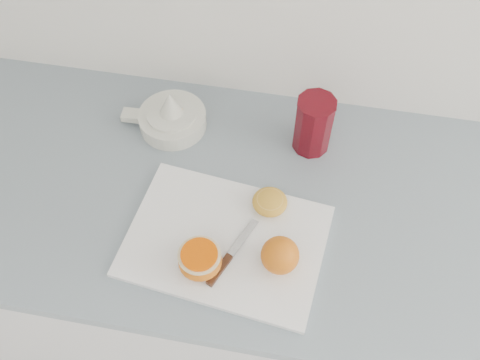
{
  "coord_description": "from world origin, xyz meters",
  "views": [
    {
      "loc": [
        0.01,
        1.09,
        1.84
      ],
      "look_at": [
        -0.09,
        1.69,
        0.96
      ],
      "focal_mm": 40.0,
      "sensor_mm": 36.0,
      "label": 1
    }
  ],
  "objects_px": {
    "citrus_juicer": "(171,117)",
    "red_tumbler": "(313,126)",
    "cutting_board": "(226,241)",
    "half_orange": "(200,260)",
    "counter": "(220,277)"
  },
  "relations": [
    {
      "from": "cutting_board",
      "to": "red_tumbler",
      "type": "relative_size",
      "value": 2.76
    },
    {
      "from": "half_orange",
      "to": "counter",
      "type": "bearing_deg",
      "value": 94.77
    },
    {
      "from": "half_orange",
      "to": "red_tumbler",
      "type": "relative_size",
      "value": 0.6
    },
    {
      "from": "counter",
      "to": "cutting_board",
      "type": "height_order",
      "value": "cutting_board"
    },
    {
      "from": "counter",
      "to": "half_orange",
      "type": "distance_m",
      "value": 0.52
    },
    {
      "from": "cutting_board",
      "to": "citrus_juicer",
      "type": "relative_size",
      "value": 1.97
    },
    {
      "from": "cutting_board",
      "to": "red_tumbler",
      "type": "xyz_separation_m",
      "value": [
        0.14,
        0.28,
        0.06
      ]
    },
    {
      "from": "citrus_juicer",
      "to": "counter",
      "type": "bearing_deg",
      "value": -50.96
    },
    {
      "from": "cutting_board",
      "to": "half_orange",
      "type": "height_order",
      "value": "half_orange"
    },
    {
      "from": "red_tumbler",
      "to": "citrus_juicer",
      "type": "bearing_deg",
      "value": -179.96
    },
    {
      "from": "cutting_board",
      "to": "half_orange",
      "type": "xyz_separation_m",
      "value": [
        -0.04,
        -0.07,
        0.03
      ]
    },
    {
      "from": "half_orange",
      "to": "citrus_juicer",
      "type": "relative_size",
      "value": 0.42
    },
    {
      "from": "citrus_juicer",
      "to": "red_tumbler",
      "type": "distance_m",
      "value": 0.32
    },
    {
      "from": "cutting_board",
      "to": "citrus_juicer",
      "type": "distance_m",
      "value": 0.33
    },
    {
      "from": "counter",
      "to": "half_orange",
      "type": "bearing_deg",
      "value": -85.23
    }
  ]
}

